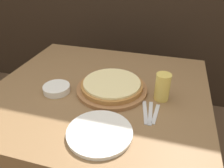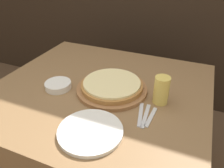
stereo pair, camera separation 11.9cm
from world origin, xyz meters
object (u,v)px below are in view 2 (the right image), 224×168
Objects in this scene: pizza_on_board at (112,86)px; spoon at (151,117)px; fork at (141,114)px; dinner_plate at (90,131)px; beer_glass at (162,89)px; side_bowl at (58,85)px; dinner_knife at (146,116)px.

spoon is at bearing -29.43° from pizza_on_board.
fork and spoon have the same top height.
dinner_plate is at bearing -82.77° from pizza_on_board.
spoon is (0.26, -0.14, -0.02)m from pizza_on_board.
dinner_plate is at bearing -124.03° from beer_glass.
pizza_on_board is 1.39× the size of dinner_plate.
dinner_plate is (-0.22, -0.33, -0.07)m from beer_glass.
beer_glass reaches higher than side_bowl.
beer_glass is at bearing 55.97° from dinner_plate.
side_bowl is (-0.33, 0.25, 0.01)m from dinner_plate.
fork is (-0.06, -0.14, -0.08)m from beer_glass.
beer_glass reaches higher than pizza_on_board.
side_bowl reaches higher than dinner_plate.
fork is 0.99× the size of dinner_knife.
dinner_plate is at bearing -36.66° from side_bowl.
dinner_plate is at bearing -133.68° from dinner_knife.
dinner_knife is at bearing -32.01° from pizza_on_board.
spoon is (0.03, 0.00, 0.00)m from dinner_knife.
fork is at bearing -114.46° from beer_glass.
fork is at bearing -5.71° from side_bowl.
fork is at bearing 50.38° from dinner_plate.
side_bowl is at bearing -161.68° from pizza_on_board.
spoon is at bearing 0.00° from dinner_knife.
side_bowl is at bearing 174.56° from dinner_knife.
spoon is (0.54, -0.05, -0.02)m from side_bowl.
pizza_on_board is at bearing 178.23° from beer_glass.
spoon is (-0.01, -0.14, -0.08)m from beer_glass.
beer_glass is 0.82× the size of dinner_knife.
pizza_on_board is 2.20× the size of dinner_knife.
beer_glass is 0.99× the size of side_bowl.
side_bowl reaches higher than fork.
dinner_plate is 0.29m from spoon.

